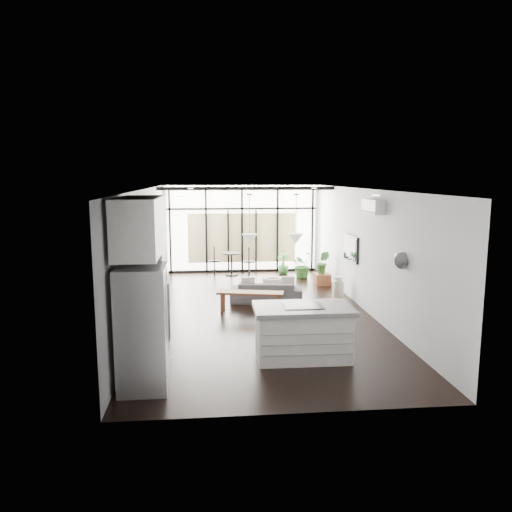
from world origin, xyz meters
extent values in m
cube|color=black|center=(0.00, 0.00, 0.00)|extent=(5.00, 10.00, 0.00)
cube|color=silver|center=(0.00, 0.00, 2.80)|extent=(5.00, 10.00, 0.00)
cube|color=silver|center=(-2.50, 0.00, 1.40)|extent=(0.02, 10.00, 2.80)
cube|color=silver|center=(2.50, 0.00, 1.40)|extent=(0.02, 10.00, 2.80)
cube|color=silver|center=(0.00, 5.00, 1.40)|extent=(5.00, 0.02, 2.80)
cube|color=silver|center=(0.00, -5.00, 1.40)|extent=(5.00, 0.02, 2.80)
cube|color=black|center=(0.00, 4.88, 1.40)|extent=(5.00, 0.20, 2.80)
cube|color=silver|center=(0.00, 4.00, 2.77)|extent=(4.70, 1.90, 0.06)
cube|color=beige|center=(0.00, 4.95, 1.10)|extent=(3.50, 0.02, 1.60)
cube|color=white|center=(0.48, -3.01, 0.46)|extent=(1.68, 1.01, 0.91)
cube|color=black|center=(0.48, -3.01, 0.92)|extent=(0.68, 0.46, 0.01)
cube|color=#9FA0A4|center=(-2.07, -3.95, 0.91)|extent=(0.70, 0.88, 1.82)
cube|color=white|center=(-2.13, -3.15, 1.24)|extent=(0.64, 0.67, 2.47)
cube|color=white|center=(-2.12, -3.50, 2.35)|extent=(0.62, 1.75, 0.86)
cone|color=silver|center=(-0.40, -2.65, 2.02)|extent=(0.26, 0.26, 0.18)
cone|color=silver|center=(0.40, -2.65, 2.02)|extent=(0.26, 0.26, 0.18)
imported|color=#49494B|center=(0.31, 0.87, 0.34)|extent=(1.81, 0.75, 0.69)
cube|color=brown|center=(-0.16, -0.05, 0.24)|extent=(1.55, 0.69, 0.48)
cylinder|color=beige|center=(0.59, 1.72, 0.22)|extent=(0.64, 0.64, 0.43)
cube|color=brown|center=(2.15, 2.66, 0.16)|extent=(0.43, 0.43, 0.32)
imported|color=#326B2C|center=(1.77, 3.73, 0.32)|extent=(1.03, 1.06, 0.63)
imported|color=#326B2C|center=(1.26, 4.34, 0.19)|extent=(0.63, 0.77, 0.38)
imported|color=#326B2C|center=(2.15, 2.66, 0.47)|extent=(0.56, 0.75, 0.30)
cylinder|color=silver|center=(2.19, 1.08, 0.28)|extent=(0.32, 0.32, 0.56)
cube|color=black|center=(-0.38, 4.32, 0.32)|extent=(1.42, 0.82, 0.64)
cube|color=black|center=(2.46, 1.00, 1.30)|extent=(0.05, 1.10, 0.65)
cube|color=white|center=(2.38, -0.80, 2.45)|extent=(0.22, 0.90, 0.30)
cube|color=black|center=(-2.47, -0.50, 1.55)|extent=(0.04, 0.70, 0.90)
camera|label=1|loc=(-1.12, -11.07, 3.09)|focal=35.00mm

